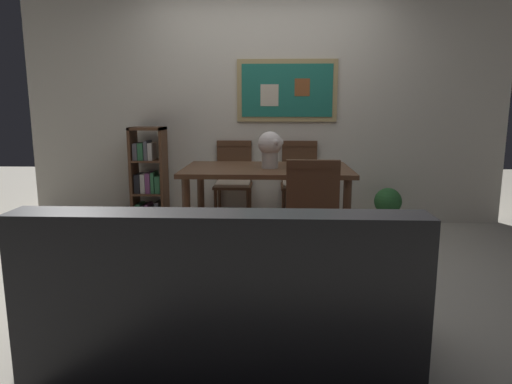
{
  "coord_description": "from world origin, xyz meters",
  "views": [
    {
      "loc": [
        0.12,
        -3.54,
        1.29
      ],
      "look_at": [
        -0.02,
        -0.17,
        0.65
      ],
      "focal_mm": 32.24,
      "sensor_mm": 36.0,
      "label": 1
    }
  ],
  "objects_px": {
    "potted_ivy": "(388,209)",
    "flower_vase": "(270,147)",
    "dining_chair_far_left": "(234,176)",
    "dining_chair_far_right": "(300,176)",
    "tv_remote": "(308,168)",
    "dining_chair_near_right": "(311,208)",
    "bookshelf": "(149,181)",
    "dining_table": "(267,177)",
    "leather_couch": "(225,304)"
  },
  "relations": [
    {
      "from": "potted_ivy",
      "to": "flower_vase",
      "type": "xyz_separation_m",
      "value": [
        -1.23,
        -0.64,
        0.7
      ]
    },
    {
      "from": "dining_chair_far_left",
      "to": "dining_chair_far_right",
      "type": "height_order",
      "value": "same"
    },
    {
      "from": "dining_chair_far_right",
      "to": "tv_remote",
      "type": "bearing_deg",
      "value": -88.17
    },
    {
      "from": "dining_chair_near_right",
      "to": "potted_ivy",
      "type": "bearing_deg",
      "value": 57.14
    },
    {
      "from": "dining_chair_far_right",
      "to": "bookshelf",
      "type": "distance_m",
      "value": 1.63
    },
    {
      "from": "dining_table",
      "to": "tv_remote",
      "type": "distance_m",
      "value": 0.39
    },
    {
      "from": "dining_table",
      "to": "bookshelf",
      "type": "relative_size",
      "value": 1.42
    },
    {
      "from": "dining_chair_near_right",
      "to": "potted_ivy",
      "type": "xyz_separation_m",
      "value": [
        0.91,
        1.41,
        -0.31
      ]
    },
    {
      "from": "dining_table",
      "to": "dining_chair_far_left",
      "type": "xyz_separation_m",
      "value": [
        -0.38,
        0.78,
        -0.1
      ]
    },
    {
      "from": "dining_table",
      "to": "flower_vase",
      "type": "bearing_deg",
      "value": -47.92
    },
    {
      "from": "potted_ivy",
      "to": "dining_chair_near_right",
      "type": "bearing_deg",
      "value": -122.86
    },
    {
      "from": "bookshelf",
      "to": "dining_chair_near_right",
      "type": "bearing_deg",
      "value": -42.6
    },
    {
      "from": "leather_couch",
      "to": "bookshelf",
      "type": "xyz_separation_m",
      "value": [
        -1.12,
        2.7,
        0.17
      ]
    },
    {
      "from": "leather_couch",
      "to": "flower_vase",
      "type": "bearing_deg",
      "value": 84.28
    },
    {
      "from": "potted_ivy",
      "to": "flower_vase",
      "type": "distance_m",
      "value": 1.55
    },
    {
      "from": "dining_table",
      "to": "dining_chair_near_right",
      "type": "distance_m",
      "value": 0.88
    },
    {
      "from": "dining_chair_far_left",
      "to": "dining_chair_far_right",
      "type": "xyz_separation_m",
      "value": [
        0.71,
        -0.01,
        0.0
      ]
    },
    {
      "from": "dining_chair_far_right",
      "to": "leather_couch",
      "type": "xyz_separation_m",
      "value": [
        -0.51,
        -2.77,
        -0.22
      ]
    },
    {
      "from": "dining_chair_far_left",
      "to": "tv_remote",
      "type": "relative_size",
      "value": 5.63
    },
    {
      "from": "dining_chair_near_right",
      "to": "bookshelf",
      "type": "height_order",
      "value": "bookshelf"
    },
    {
      "from": "dining_table",
      "to": "dining_chair_far_right",
      "type": "bearing_deg",
      "value": 66.33
    },
    {
      "from": "dining_table",
      "to": "dining_chair_near_right",
      "type": "relative_size",
      "value": 1.66
    },
    {
      "from": "leather_couch",
      "to": "tv_remote",
      "type": "bearing_deg",
      "value": 74.41
    },
    {
      "from": "dining_table",
      "to": "dining_chair_far_left",
      "type": "height_order",
      "value": "dining_chair_far_left"
    },
    {
      "from": "flower_vase",
      "to": "dining_chair_far_left",
      "type": "bearing_deg",
      "value": 116.44
    },
    {
      "from": "bookshelf",
      "to": "flower_vase",
      "type": "bearing_deg",
      "value": -28.8
    },
    {
      "from": "flower_vase",
      "to": "tv_remote",
      "type": "xyz_separation_m",
      "value": [
        0.34,
        -0.06,
        -0.18
      ]
    },
    {
      "from": "dining_table",
      "to": "tv_remote",
      "type": "xyz_separation_m",
      "value": [
        0.37,
        -0.09,
        0.1
      ]
    },
    {
      "from": "dining_chair_far_right",
      "to": "leather_couch",
      "type": "distance_m",
      "value": 2.83
    },
    {
      "from": "dining_chair_near_right",
      "to": "flower_vase",
      "type": "xyz_separation_m",
      "value": [
        -0.32,
        0.78,
        0.38
      ]
    },
    {
      "from": "dining_table",
      "to": "bookshelf",
      "type": "xyz_separation_m",
      "value": [
        -1.29,
        0.69,
        -0.16
      ]
    },
    {
      "from": "dining_chair_far_right",
      "to": "bookshelf",
      "type": "bearing_deg",
      "value": -177.26
    },
    {
      "from": "leather_couch",
      "to": "flower_vase",
      "type": "relative_size",
      "value": 5.49
    },
    {
      "from": "flower_vase",
      "to": "dining_chair_near_right",
      "type": "bearing_deg",
      "value": -67.9
    },
    {
      "from": "leather_couch",
      "to": "bookshelf",
      "type": "height_order",
      "value": "bookshelf"
    },
    {
      "from": "potted_ivy",
      "to": "flower_vase",
      "type": "height_order",
      "value": "flower_vase"
    },
    {
      "from": "dining_chair_far_left",
      "to": "leather_couch",
      "type": "bearing_deg",
      "value": -85.75
    },
    {
      "from": "dining_chair_far_right",
      "to": "potted_ivy",
      "type": "distance_m",
      "value": 0.98
    },
    {
      "from": "potted_ivy",
      "to": "leather_couch",
      "type": "bearing_deg",
      "value": -118.67
    },
    {
      "from": "dining_chair_far_right",
      "to": "bookshelf",
      "type": "xyz_separation_m",
      "value": [
        -1.63,
        -0.08,
        -0.05
      ]
    },
    {
      "from": "bookshelf",
      "to": "potted_ivy",
      "type": "bearing_deg",
      "value": -1.97
    },
    {
      "from": "potted_ivy",
      "to": "tv_remote",
      "type": "xyz_separation_m",
      "value": [
        -0.89,
        -0.69,
        0.52
      ]
    },
    {
      "from": "bookshelf",
      "to": "tv_remote",
      "type": "bearing_deg",
      "value": -25.22
    },
    {
      "from": "leather_couch",
      "to": "flower_vase",
      "type": "height_order",
      "value": "flower_vase"
    },
    {
      "from": "leather_couch",
      "to": "dining_chair_near_right",
      "type": "bearing_deg",
      "value": 66.76
    },
    {
      "from": "potted_ivy",
      "to": "tv_remote",
      "type": "bearing_deg",
      "value": -142.19
    },
    {
      "from": "flower_vase",
      "to": "potted_ivy",
      "type": "bearing_deg",
      "value": 27.39
    },
    {
      "from": "dining_chair_far_right",
      "to": "potted_ivy",
      "type": "xyz_separation_m",
      "value": [
        0.92,
        -0.17,
        -0.31
      ]
    },
    {
      "from": "dining_chair_far_right",
      "to": "potted_ivy",
      "type": "height_order",
      "value": "dining_chair_far_right"
    },
    {
      "from": "dining_chair_near_right",
      "to": "dining_chair_far_left",
      "type": "bearing_deg",
      "value": 114.35
    }
  ]
}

